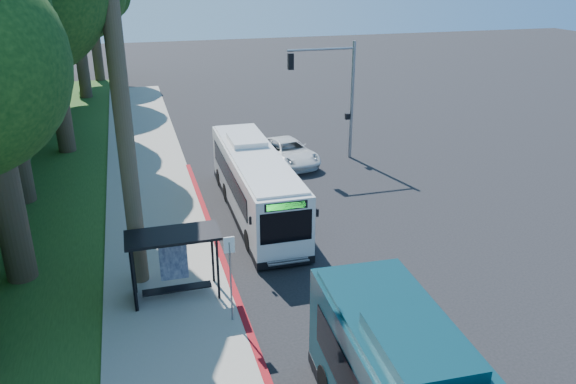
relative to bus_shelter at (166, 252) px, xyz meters
name	(u,v)px	position (x,y,z in m)	size (l,w,h in m)	color
ground	(333,237)	(7.26, 2.86, -1.81)	(140.00, 140.00, 0.00)	black
sidewalk	(163,258)	(-0.04, 2.86, -1.75)	(4.50, 70.00, 0.12)	gray
red_curb	(238,303)	(2.26, -1.14, -1.74)	(0.25, 30.00, 0.13)	maroon
grass_verge	(27,225)	(-5.74, 7.86, -1.78)	(8.00, 70.00, 0.06)	#234719
bus_shelter	(166,252)	(0.00, 0.00, 0.00)	(3.20, 1.51, 2.55)	black
stop_sign_pole	(230,268)	(1.86, -2.14, 0.28)	(0.35, 0.06, 3.17)	gray
traffic_signal_pole	(336,87)	(11.04, 12.86, 2.62)	(4.10, 0.30, 7.00)	gray
white_bus	(255,182)	(4.60, 6.33, -0.21)	(2.47, 11.01, 3.27)	silver
pickup	(289,152)	(8.15, 12.87, -1.10)	(2.33, 5.05, 1.40)	silver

